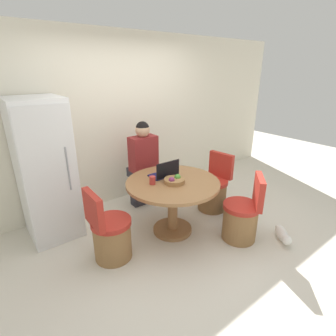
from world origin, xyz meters
TOP-DOWN VIEW (x-y plane):
  - ground_plane at (0.00, 0.00)m, footprint 12.00×12.00m
  - wall_back at (0.00, 1.64)m, footprint 7.00×0.06m
  - refrigerator at (-1.32, 1.24)m, footprint 0.60×0.72m
  - dining_table at (-0.05, 0.29)m, footprint 1.19×1.19m
  - chair_right_side at (0.83, 0.39)m, footprint 0.47×0.45m
  - chair_near_right_corner at (0.54, -0.37)m, footprint 0.52×0.52m
  - chair_left_side at (-0.94, 0.30)m, footprint 0.45×0.45m
  - person_seated at (0.01, 1.11)m, footprint 0.40×0.37m
  - laptop at (-0.03, 0.48)m, footprint 0.36×0.22m
  - fruit_bowl at (-0.07, 0.24)m, footprint 0.26×0.26m
  - coffee_cup at (-0.30, 0.37)m, footprint 0.07×0.07m
  - cat at (0.94, -0.73)m, footprint 0.33×0.36m
  - handbag at (0.86, -0.02)m, footprint 0.30×0.14m

SIDE VIEW (x-z plane):
  - ground_plane at x=0.00m, z-range 0.00..0.00m
  - cat at x=0.94m, z-range 0.00..0.16m
  - handbag at x=0.86m, z-range 0.00..0.26m
  - chair_right_side at x=0.83m, z-range -0.14..0.73m
  - chair_near_right_corner at x=0.54m, z-range -0.14..0.73m
  - chair_left_side at x=-0.94m, z-range -0.14..0.73m
  - dining_table at x=-0.05m, z-range 0.19..0.92m
  - person_seated at x=0.01m, z-range 0.07..1.44m
  - fruit_bowl at x=-0.07m, z-range 0.72..0.82m
  - laptop at x=-0.03m, z-range 0.67..0.89m
  - coffee_cup at x=-0.30m, z-range 0.73..0.84m
  - refrigerator at x=-1.32m, z-range 0.00..1.77m
  - wall_back at x=0.00m, z-range 0.00..2.60m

